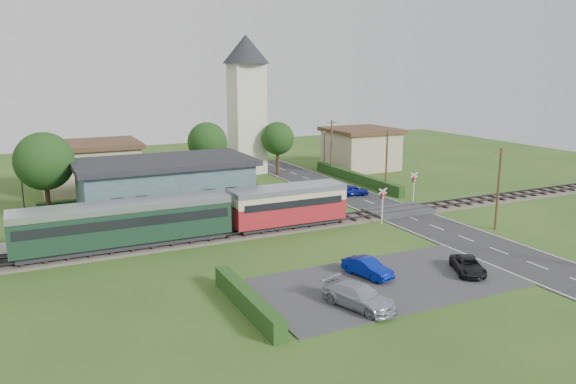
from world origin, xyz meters
name	(u,v)px	position (x,y,z in m)	size (l,w,h in m)	color
ground	(316,232)	(0.00, 0.00, 0.00)	(120.00, 120.00, 0.00)	#2D4C19
railway_track	(305,225)	(0.00, 2.00, 0.11)	(76.00, 3.20, 0.49)	#4C443D
road	(411,218)	(10.00, 0.00, 0.03)	(6.00, 70.00, 0.05)	#28282B
car_park	(385,283)	(-1.50, -12.00, 0.04)	(17.00, 9.00, 0.08)	#333335
crossing_deck	(398,211)	(10.00, 2.00, 0.23)	(6.20, 3.40, 0.45)	#333335
platform	(183,228)	(-10.00, 5.20, 0.23)	(30.00, 3.00, 0.45)	gray
equipment_hut	(82,222)	(-18.00, 5.20, 1.75)	(2.30, 2.30, 2.55)	beige
station_building	(165,187)	(-10.00, 10.99, 2.69)	(16.00, 9.00, 5.30)	#355057
train	(80,228)	(-18.48, 2.00, 2.18)	(43.20, 2.90, 3.40)	#232328
church_tower	(246,94)	(5.00, 28.00, 10.23)	(6.00, 6.00, 17.60)	beige
house_west	(90,166)	(-15.00, 25.00, 2.79)	(10.80, 8.80, 5.50)	tan
house_east	(361,148)	(20.00, 24.00, 2.80)	(8.80, 8.80, 5.50)	tan
hedge_carpark	(247,301)	(-11.00, -12.00, 0.60)	(0.80, 9.00, 1.20)	#193814
hedge_roadside	(356,178)	(14.20, 16.00, 0.60)	(0.80, 18.00, 1.20)	#193814
hedge_station	(155,198)	(-10.00, 15.50, 0.65)	(22.00, 0.80, 1.30)	#193814
tree_a	(44,161)	(-20.00, 14.00, 5.38)	(5.20, 5.20, 8.00)	#332316
tree_b	(207,142)	(-2.00, 23.00, 5.02)	(4.60, 4.60, 7.34)	#332316
tree_c	(278,139)	(8.00, 25.00, 4.65)	(4.20, 4.20, 6.78)	#332316
utility_pole_b	(498,188)	(14.20, -6.00, 3.63)	(1.40, 0.22, 7.00)	#473321
utility_pole_c	(387,160)	(14.20, 10.00, 3.63)	(1.40, 0.22, 7.00)	#473321
utility_pole_d	(331,146)	(14.20, 22.00, 3.63)	(1.40, 0.22, 7.00)	#473321
crossing_signal_near	(383,201)	(6.40, -0.41, 2.14)	(0.84, 0.28, 3.28)	silver
crossing_signal_far	(414,183)	(13.60, 4.39, 2.14)	(0.84, 0.28, 3.28)	silver
streetlamp_west	(21,177)	(-22.00, 20.00, 3.04)	(0.30, 0.30, 5.15)	#3F3F47
streetlamp_east	(324,145)	(16.00, 27.00, 3.04)	(0.30, 0.30, 5.15)	#3F3F47
car_on_road	(353,190)	(10.06, 10.13, 0.62)	(1.35, 3.35, 1.14)	navy
car_park_blue	(367,268)	(-1.95, -10.65, 0.68)	(1.28, 3.67, 1.21)	#06198B
car_park_silver	(359,296)	(-5.11, -14.50, 0.75)	(1.89, 4.65, 1.35)	#A4ABBB
car_park_dark	(468,265)	(4.50, -13.05, 0.60)	(1.73, 3.74, 1.04)	black
pedestrian_near	(241,209)	(-4.60, 5.60, 1.25)	(0.59, 0.38, 1.61)	gray
pedestrian_far	(129,220)	(-14.39, 5.53, 1.39)	(0.91, 0.71, 1.88)	gray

